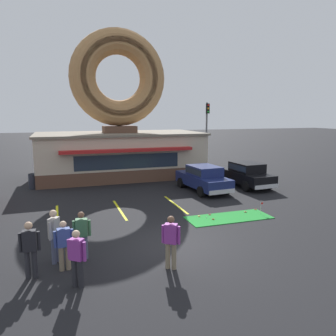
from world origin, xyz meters
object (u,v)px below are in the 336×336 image
(putting_flag_pin, at_px, (262,205))
(pedestrian_beanie_man, at_px, (64,243))
(pedestrian_blue_sweater_man, at_px, (77,256))
(golf_ball, at_px, (207,217))
(pedestrian_leather_jacket_man, at_px, (30,247))
(pedestrian_clipboard_woman, at_px, (82,233))
(traffic_light_pole, at_px, (207,125))
(trash_bin, at_px, (33,181))
(pedestrian_hooded_kid, at_px, (171,240))
(car_black, at_px, (246,173))
(car_navy, at_px, (203,177))
(pedestrian_crossing_woman, at_px, (54,233))

(putting_flag_pin, bearing_deg, pedestrian_beanie_man, -162.00)
(putting_flag_pin, xyz_separation_m, pedestrian_blue_sweater_man, (-8.80, -4.13, 0.48))
(golf_ball, distance_m, pedestrian_leather_jacket_man, 8.08)
(pedestrian_clipboard_woman, xyz_separation_m, traffic_light_pole, (12.62, 17.17, 2.81))
(pedestrian_blue_sweater_man, distance_m, pedestrian_clipboard_woman, 1.83)
(trash_bin, height_order, traffic_light_pole, traffic_light_pole)
(golf_ball, height_order, trash_bin, trash_bin)
(pedestrian_hooded_kid, distance_m, traffic_light_pole, 21.48)
(traffic_light_pole, bearing_deg, pedestrian_beanie_man, -126.53)
(golf_ball, height_order, pedestrian_leather_jacket_man, pedestrian_leather_jacket_man)
(putting_flag_pin, relative_size, car_black, 0.12)
(car_navy, height_order, pedestrian_leather_jacket_man, pedestrian_leather_jacket_man)
(pedestrian_beanie_man, bearing_deg, car_navy, 44.23)
(car_black, relative_size, pedestrian_leather_jacket_man, 2.69)
(pedestrian_beanie_man, xyz_separation_m, trash_bin, (-1.66, 12.34, -0.37))
(pedestrian_crossing_woman, bearing_deg, trash_bin, 96.73)
(pedestrian_blue_sweater_man, relative_size, pedestrian_beanie_man, 1.05)
(pedestrian_blue_sweater_man, distance_m, pedestrian_crossing_woman, 1.91)
(pedestrian_beanie_man, height_order, traffic_light_pole, traffic_light_pole)
(car_navy, height_order, trash_bin, car_navy)
(trash_bin, bearing_deg, pedestrian_blue_sweater_man, -81.68)
(pedestrian_hooded_kid, bearing_deg, trash_bin, 109.80)
(pedestrian_beanie_man, bearing_deg, pedestrian_crossing_woman, 113.15)
(pedestrian_hooded_kid, relative_size, traffic_light_pole, 0.29)
(pedestrian_blue_sweater_man, height_order, pedestrian_clipboard_woman, pedestrian_blue_sweater_man)
(traffic_light_pole, bearing_deg, pedestrian_leather_jacket_man, -128.11)
(traffic_light_pole, bearing_deg, golf_ball, -115.16)
(golf_ball, distance_m, car_black, 7.67)
(pedestrian_crossing_woman, xyz_separation_m, traffic_light_pole, (13.48, 17.17, 2.72))
(golf_ball, xyz_separation_m, pedestrian_hooded_kid, (-3.19, -4.15, 0.90))
(car_navy, distance_m, trash_bin, 10.94)
(pedestrian_leather_jacket_man, relative_size, pedestrian_clipboard_woman, 1.06)
(pedestrian_leather_jacket_man, bearing_deg, pedestrian_blue_sweater_man, -36.79)
(pedestrian_beanie_man, relative_size, traffic_light_pole, 0.27)
(pedestrian_clipboard_woman, bearing_deg, trash_bin, 100.82)
(pedestrian_hooded_kid, xyz_separation_m, pedestrian_clipboard_woman, (-2.56, 1.61, -0.05))
(car_navy, distance_m, pedestrian_hooded_kid, 10.66)
(pedestrian_hooded_kid, distance_m, pedestrian_leather_jacket_man, 4.15)
(pedestrian_leather_jacket_man, bearing_deg, pedestrian_hooded_kid, -10.30)
(pedestrian_clipboard_woman, height_order, pedestrian_beanie_man, pedestrian_clipboard_woman)
(pedestrian_beanie_man, height_order, trash_bin, pedestrian_beanie_man)
(car_black, bearing_deg, traffic_light_pole, 80.90)
(putting_flag_pin, distance_m, traffic_light_pole, 15.75)
(pedestrian_clipboard_woman, distance_m, pedestrian_crossing_woman, 0.86)
(putting_flag_pin, height_order, trash_bin, trash_bin)
(pedestrian_leather_jacket_man, xyz_separation_m, trash_bin, (-0.71, 12.56, -0.46))
(pedestrian_hooded_kid, height_order, pedestrian_clipboard_woman, pedestrian_hooded_kid)
(putting_flag_pin, height_order, pedestrian_beanie_man, pedestrian_beanie_man)
(pedestrian_beanie_man, relative_size, trash_bin, 1.62)
(putting_flag_pin, relative_size, traffic_light_pole, 0.09)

